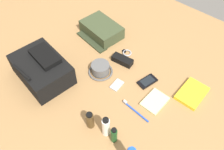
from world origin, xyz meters
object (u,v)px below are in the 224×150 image
Objects in this scene: cologne_bottle at (90,120)px; media_player at (117,85)px; backpack at (42,69)px; paperback_novel at (192,93)px; notepad at (155,101)px; wristwatch at (127,53)px; toiletry_pouch at (101,30)px; toothpaste_tube at (106,127)px; toothbrush at (134,110)px; shampoo_bottle at (114,135)px; bucket_hat at (100,69)px; cell_phone at (147,81)px; sunglasses_case at (122,60)px.

media_player is at bearing -76.82° from cologne_bottle.
backpack is 1.98× the size of paperback_novel.
media_player is 0.59× the size of notepad.
notepad is at bearing 151.71° from wristwatch.
toiletry_pouch is 2.18× the size of toothpaste_tube.
toothbrush reaches higher than media_player.
backpack is 0.60m from shampoo_bottle.
media_player is at bearing 175.59° from bucket_hat.
cell_phone is 0.15m from notepad.
toothpaste_tube is 0.73× the size of paperback_novel.
cell_phone is at bearing -142.35° from backpack.
cell_phone is (-0.27, -0.13, -0.02)m from bucket_hat.
backpack reaches higher than paperback_novel.
notepad is 1.07× the size of sunglasses_case.
toiletry_pouch is at bearing -89.22° from backpack.
backpack reaches higher than notepad.
cell_phone is at bearing -153.89° from bucket_hat.
backpack is 0.60m from toothbrush.
paperback_novel is 0.45m from media_player.
media_player is (0.12, 0.14, -0.00)m from cell_phone.
cell_phone is (-0.52, 0.14, -0.04)m from toiletry_pouch.
backpack is at bearing -2.49° from toothpaste_tube.
wristwatch is 0.51× the size of sunglasses_case.
media_player is at bearing 117.23° from wristwatch.
bucket_hat is (-0.25, 0.27, -0.01)m from toiletry_pouch.
bucket_hat is 1.76× the size of media_player.
toothpaste_tube is 0.10m from cologne_bottle.
toothbrush is (-0.12, -0.23, -0.05)m from cologne_bottle.
wristwatch is at bearing -78.15° from sunglasses_case.
toiletry_pouch is 4.35× the size of wristwatch.
sunglasses_case is at bearing -39.90° from toothbrush.
sunglasses_case reaches higher than paperback_novel.
toothbrush is at bearing -162.65° from backpack.
bucket_hat is at bearing -54.71° from cologne_bottle.
media_player is (-0.39, 0.28, -0.04)m from toiletry_pouch.
media_player is (0.07, -0.30, -0.05)m from cologne_bottle.
toiletry_pouch is at bearing -44.89° from toothpaste_tube.
toiletry_pouch reaches higher than cell_phone.
toothpaste_tube reaches higher than bucket_hat.
backpack is at bearing 37.65° from cell_phone.
sunglasses_case reaches higher than toothbrush.
bucket_hat is 0.57m from paperback_novel.
media_player is at bearing 144.60° from toiletry_pouch.
cologne_bottle is at bearing 174.16° from backpack.
shampoo_bottle is 0.06m from toothpaste_tube.
media_player is 0.25m from notepad.
media_player is 1.25× the size of wristwatch.
toothpaste_tube reaches higher than media_player.
toiletry_pouch is 0.68m from notepad.
notepad reaches higher than media_player.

